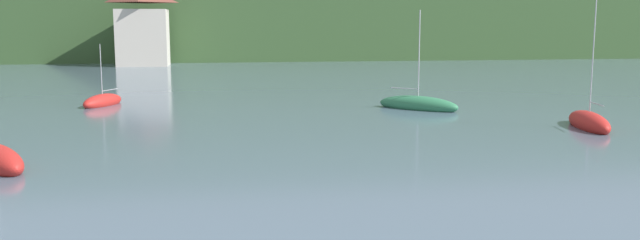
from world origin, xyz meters
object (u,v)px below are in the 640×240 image
(sailboat_far_4, at_px, (103,102))
(sailboat_mid_5, at_px, (589,123))
(shore_building_westcentral, at_px, (143,28))
(sailboat_far_0, at_px, (418,105))

(sailboat_far_4, bearing_deg, sailboat_mid_5, 87.76)
(shore_building_westcentral, relative_size, sailboat_far_4, 2.29)
(shore_building_westcentral, xyz_separation_m, sailboat_far_4, (1.81, -43.79, -4.87))
(shore_building_westcentral, relative_size, sailboat_far_0, 1.52)
(sailboat_far_4, bearing_deg, shore_building_westcentral, -152.76)
(shore_building_westcentral, xyz_separation_m, sailboat_mid_5, (30.21, -58.34, -4.83))
(shore_building_westcentral, distance_m, sailboat_mid_5, 65.87)
(sailboat_far_4, xyz_separation_m, sailboat_mid_5, (28.40, -14.55, 0.04))
(sailboat_far_4, distance_m, sailboat_mid_5, 31.91)
(sailboat_far_0, xyz_separation_m, sailboat_far_4, (-21.43, 5.42, -0.03))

